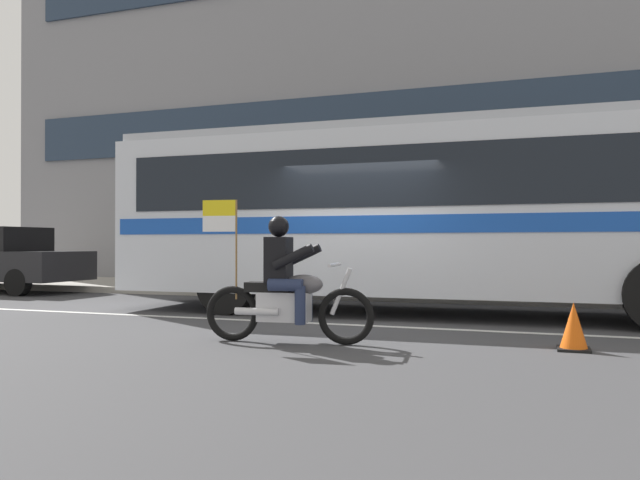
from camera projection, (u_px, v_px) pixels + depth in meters
The scene contains 9 objects.
ground_plane at pixel (360, 320), 9.85m from camera, with size 60.00×60.00×0.00m, color #3D3D3F.
sidewalk_curb at pixel (418, 292), 14.66m from camera, with size 28.00×3.80×0.15m, color #A39E93.
lane_center_stripe at pixel (349, 325), 9.28m from camera, with size 26.60×0.14×0.01m, color silver.
office_building_facade at pixel (433, 43), 16.86m from camera, with size 28.00×0.89×13.42m.
transit_bus at pixel (443, 205), 10.61m from camera, with size 11.50×2.79×3.22m.
motorcycle_with_rider at pixel (286, 289), 7.61m from camera, with size 2.19×0.66×1.78m.
parked_sedan_curbside at pixel (0, 259), 15.67m from camera, with size 4.51×1.95×1.64m.
fire_hydrant at pixel (411, 276), 13.53m from camera, with size 0.22×0.30×0.75m.
traffic_cone at pixel (574, 328), 7.06m from camera, with size 0.36×0.36×0.55m.
Camera 1 is at (2.66, -9.51, 1.22)m, focal length 34.68 mm.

